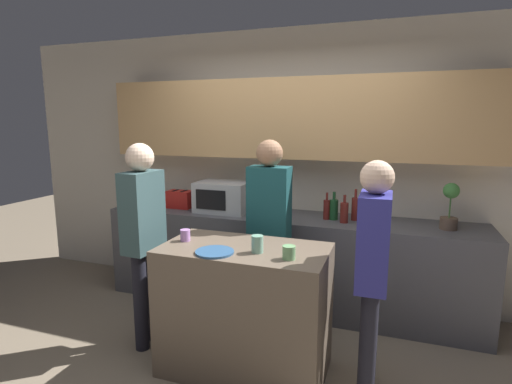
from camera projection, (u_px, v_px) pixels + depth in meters
name	position (u px, v px, depth m)	size (l,w,h in m)	color
back_wall	(294.00, 148.00, 3.97)	(6.40, 0.40, 2.70)	beige
back_counter	(285.00, 261.00, 3.91)	(3.60, 0.62, 0.91)	#4C4C51
kitchen_island	(245.00, 309.00, 2.87)	(1.17, 0.63, 0.93)	brown
microwave	(223.00, 197.00, 4.00)	(0.52, 0.39, 0.30)	#B7BABC
toaster	(180.00, 199.00, 4.18)	(0.26, 0.16, 0.18)	#B21E19
potted_plant	(450.00, 206.00, 3.33)	(0.14, 0.14, 0.39)	brown
bottle_0	(327.00, 209.00, 3.69)	(0.06, 0.06, 0.25)	maroon
bottle_1	(334.00, 209.00, 3.68)	(0.08, 0.08, 0.26)	#194723
bottle_2	(344.00, 212.00, 3.56)	(0.07, 0.07, 0.25)	maroon
bottle_3	(355.00, 208.00, 3.65)	(0.07, 0.07, 0.29)	maroon
plate_on_island	(215.00, 252.00, 2.66)	(0.26, 0.26, 0.01)	#2D5684
cup_0	(257.00, 244.00, 2.67)	(0.08, 0.08, 0.12)	#79AE95
cup_1	(289.00, 252.00, 2.54)	(0.08, 0.08, 0.09)	#74AB6F
cup_2	(185.00, 235.00, 2.93)	(0.07, 0.07, 0.09)	#BA83D1
person_left	(143.00, 229.00, 3.12)	(0.22, 0.35, 1.64)	black
person_center	(269.00, 221.00, 3.32)	(0.34, 0.22, 1.66)	black
person_right	(373.00, 262.00, 2.51)	(0.21, 0.34, 1.57)	black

